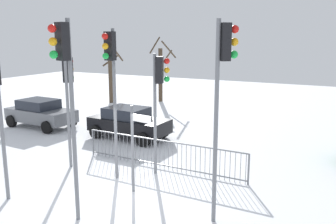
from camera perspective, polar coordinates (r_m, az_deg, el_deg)
ground_plane at (r=11.39m, az=-8.09°, el=-13.20°), size 60.00×60.00×0.00m
traffic_light_mid_left at (r=13.74m, az=-15.21°, el=4.02°), size 0.37×0.55×4.13m
traffic_light_mid_right at (r=11.94m, az=-8.80°, el=6.24°), size 0.32×0.57×5.02m
traffic_light_rear_right at (r=9.06m, az=8.46°, el=5.30°), size 0.48×0.46×5.19m
traffic_light_rear_left at (r=12.41m, az=-1.39°, el=3.91°), size 0.55×0.37×4.21m
traffic_light_foreground_left at (r=9.27m, az=-15.62°, el=5.19°), size 0.37×0.55×5.20m
direction_sign_post at (r=11.25m, az=-5.29°, el=-5.01°), size 0.78×0.19×2.74m
pedestrian_guard_railing at (r=13.51m, az=-0.94°, el=-6.49°), size 6.54×0.24×1.07m
car_black_far at (r=17.50m, az=-6.15°, el=-1.58°), size 3.88×2.08×1.47m
car_grey_near at (r=20.71m, az=-19.20°, el=-0.09°), size 3.88×2.09×1.47m
bare_tree_left at (r=26.86m, az=-8.87°, el=6.61°), size 1.60×1.43×4.93m
bare_tree_centre at (r=27.08m, az=-1.11°, el=6.26°), size 1.68×1.80×4.72m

